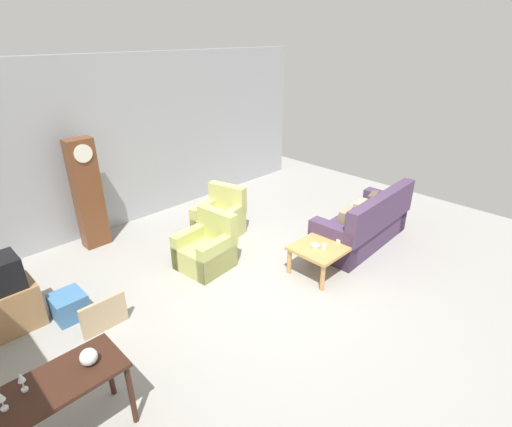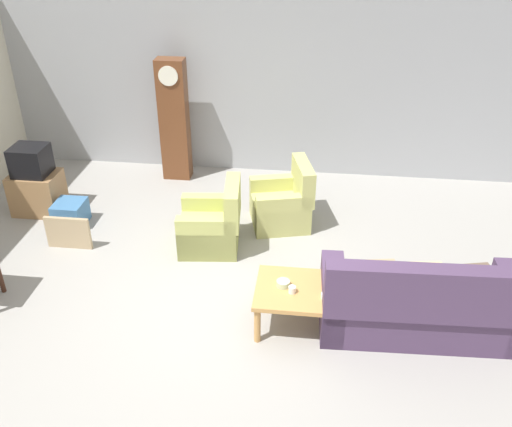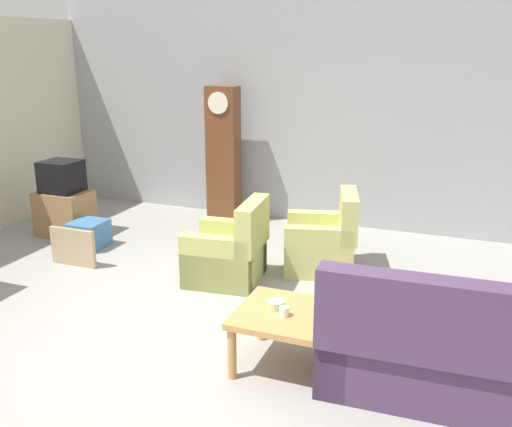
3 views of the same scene
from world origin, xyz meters
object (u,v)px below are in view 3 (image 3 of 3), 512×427
(framed_picture_leaning, at_px, (73,247))
(cup_blue_rimmed, at_px, (337,300))
(grandfather_clock, at_px, (223,155))
(bowl_shallow_green, at_px, (276,305))
(tv_crt, at_px, (61,176))
(cup_white_porcelain, at_px, (284,311))
(bowl_white_stacked, at_px, (329,324))
(coffee_table_wood, at_px, (297,321))
(armchair_olive_far, at_px, (323,244))
(storage_box_blue, at_px, (89,234))
(armchair_olive_near, at_px, (229,254))
(tv_stand_cabinet, at_px, (65,213))
(couch_floral, at_px, (468,357))

(framed_picture_leaning, height_order, cup_blue_rimmed, cup_blue_rimmed)
(grandfather_clock, distance_m, bowl_shallow_green, 3.97)
(tv_crt, bearing_deg, cup_blue_rimmed, -22.97)
(cup_white_porcelain, xyz_separation_m, bowl_white_stacked, (0.37, -0.05, -0.01))
(coffee_table_wood, height_order, cup_blue_rimmed, cup_blue_rimmed)
(armchair_olive_far, relative_size, storage_box_blue, 2.23)
(bowl_white_stacked, distance_m, bowl_shallow_green, 0.50)
(coffee_table_wood, xyz_separation_m, tv_crt, (-3.94, 2.05, 0.41))
(armchair_olive_near, distance_m, tv_stand_cabinet, 2.79)
(grandfather_clock, distance_m, framed_picture_leaning, 2.56)
(grandfather_clock, bearing_deg, bowl_shallow_green, -59.52)
(tv_stand_cabinet, distance_m, cup_blue_rimmed, 4.56)
(bowl_white_stacked, bearing_deg, framed_picture_leaning, 159.34)
(armchair_olive_far, relative_size, cup_white_porcelain, 12.23)
(bowl_shallow_green, bearing_deg, armchair_olive_near, 126.53)
(coffee_table_wood, xyz_separation_m, tv_stand_cabinet, (-3.94, 2.05, -0.10))
(tv_crt, relative_size, cup_white_porcelain, 6.13)
(cup_white_porcelain, bearing_deg, armchair_olive_far, 96.69)
(tv_crt, height_order, bowl_shallow_green, tv_crt)
(framed_picture_leaning, bearing_deg, coffee_table_wood, -20.40)
(armchair_olive_far, distance_m, coffee_table_wood, 2.15)
(couch_floral, bearing_deg, armchair_olive_far, 127.65)
(storage_box_blue, height_order, cup_blue_rimmed, cup_blue_rimmed)
(tv_crt, bearing_deg, tv_stand_cabinet, 0.00)
(coffee_table_wood, distance_m, tv_stand_cabinet, 4.44)
(coffee_table_wood, relative_size, cup_blue_rimmed, 12.37)
(bowl_shallow_green, bearing_deg, bowl_white_stacked, -17.42)
(couch_floral, distance_m, bowl_white_stacked, 1.01)
(armchair_olive_near, relative_size, cup_white_porcelain, 11.75)
(storage_box_blue, bearing_deg, bowl_shallow_green, -28.66)
(couch_floral, height_order, storage_box_blue, couch_floral)
(couch_floral, xyz_separation_m, cup_blue_rimmed, (-1.02, 0.25, 0.16))
(cup_white_porcelain, relative_size, bowl_shallow_green, 0.54)
(cup_white_porcelain, bearing_deg, tv_stand_cabinet, 151.14)
(tv_stand_cabinet, bearing_deg, bowl_white_stacked, -27.20)
(couch_floral, relative_size, framed_picture_leaning, 3.56)
(cup_blue_rimmed, height_order, bowl_white_stacked, cup_blue_rimmed)
(couch_floral, distance_m, armchair_olive_far, 2.65)
(storage_box_blue, bearing_deg, tv_stand_cabinet, 153.43)
(tv_crt, relative_size, bowl_white_stacked, 3.42)
(armchair_olive_far, distance_m, storage_box_blue, 3.02)
(couch_floral, xyz_separation_m, cup_white_porcelain, (-1.36, -0.10, 0.16))
(storage_box_blue, relative_size, cup_white_porcelain, 5.48)
(tv_crt, height_order, framed_picture_leaning, tv_crt)
(bowl_white_stacked, bearing_deg, couch_floral, 8.46)
(tv_crt, distance_m, bowl_white_stacked, 4.76)
(couch_floral, bearing_deg, tv_stand_cabinet, 158.77)
(armchair_olive_near, relative_size, bowl_shallow_green, 6.32)
(bowl_white_stacked, bearing_deg, grandfather_clock, 124.90)
(grandfather_clock, relative_size, tv_stand_cabinet, 2.88)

